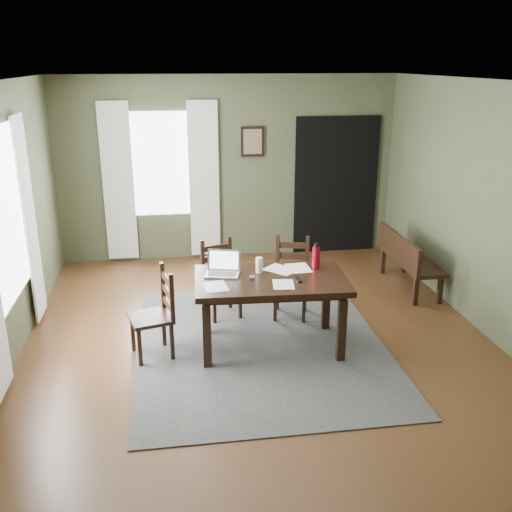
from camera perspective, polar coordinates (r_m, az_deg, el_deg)
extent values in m
cube|color=#492C16|center=(6.19, 0.42, -8.85)|extent=(5.00, 6.00, 0.01)
cube|color=#444C31|center=(8.58, -2.72, 8.70)|extent=(5.00, 0.02, 2.70)
cube|color=#444C31|center=(2.98, 9.74, -12.44)|extent=(5.00, 0.02, 2.70)
cube|color=#444C31|center=(6.54, 22.68, 3.94)|extent=(0.02, 6.00, 2.70)
cube|color=white|center=(5.47, 0.49, 17.05)|extent=(5.00, 6.00, 0.02)
cube|color=#3C3C3C|center=(6.18, 0.42, -8.76)|extent=(2.60, 3.20, 0.01)
cube|color=black|center=(5.83, 1.50, -2.47)|extent=(1.59, 1.00, 0.06)
cube|color=black|center=(5.85, 1.50, -2.98)|extent=(1.42, 0.83, 0.05)
cube|color=black|center=(5.63, -4.92, -7.96)|extent=(0.09, 0.09, 0.66)
cube|color=black|center=(6.28, -5.04, -4.98)|extent=(0.09, 0.09, 0.66)
cube|color=black|center=(5.79, 8.56, -7.30)|extent=(0.09, 0.09, 0.66)
cube|color=black|center=(6.42, 7.02, -4.48)|extent=(0.09, 0.09, 0.66)
cube|color=black|center=(5.87, -10.48, -6.13)|extent=(0.49, 0.49, 0.04)
cube|color=black|center=(6.08, -12.22, -7.59)|extent=(0.05, 0.05, 0.39)
cube|color=black|center=(6.14, -9.22, -7.12)|extent=(0.05, 0.05, 0.39)
cube|color=black|center=(5.79, -11.56, -8.96)|extent=(0.05, 0.05, 0.39)
cube|color=black|center=(5.85, -8.40, -8.44)|extent=(0.05, 0.05, 0.39)
cube|color=black|center=(5.96, -9.30, -2.94)|extent=(0.05, 0.05, 0.50)
cube|color=black|center=(5.65, -8.42, -4.16)|extent=(0.05, 0.05, 0.50)
cube|color=black|center=(5.85, -8.80, -4.75)|extent=(0.10, 0.29, 0.07)
cube|color=black|center=(5.80, -8.87, -3.53)|extent=(0.10, 0.29, 0.07)
cube|color=black|center=(5.75, -8.94, -2.29)|extent=(0.10, 0.29, 0.07)
cube|color=black|center=(6.68, -3.41, -2.74)|extent=(0.49, 0.49, 0.04)
cube|color=black|center=(6.57, -4.18, -5.13)|extent=(0.05, 0.05, 0.39)
cube|color=black|center=(6.85, -5.11, -4.12)|extent=(0.05, 0.05, 0.39)
cube|color=black|center=(6.67, -1.60, -4.68)|extent=(0.05, 0.05, 0.39)
cube|color=black|center=(6.95, -2.62, -3.71)|extent=(0.05, 0.05, 0.39)
cube|color=black|center=(6.69, -5.35, -0.41)|extent=(0.05, 0.05, 0.49)
cube|color=black|center=(6.80, -2.66, -0.03)|extent=(0.05, 0.05, 0.49)
cube|color=black|center=(6.79, -3.97, -1.27)|extent=(0.29, 0.10, 0.07)
cube|color=black|center=(6.74, -3.99, -0.22)|extent=(0.29, 0.10, 0.07)
cube|color=black|center=(6.70, -4.02, 0.84)|extent=(0.29, 0.10, 0.07)
cube|color=black|center=(6.66, 3.51, -2.67)|extent=(0.50, 0.50, 0.04)
cube|color=black|center=(6.60, 1.94, -4.90)|extent=(0.05, 0.05, 0.40)
cube|color=black|center=(6.90, 2.19, -3.79)|extent=(0.05, 0.05, 0.40)
cube|color=black|center=(6.59, 4.82, -5.03)|extent=(0.05, 0.05, 0.40)
cube|color=black|center=(6.89, 4.94, -3.91)|extent=(0.05, 0.05, 0.40)
cube|color=black|center=(6.75, 2.17, 0.04)|extent=(0.05, 0.05, 0.51)
cube|color=black|center=(6.73, 5.14, -0.08)|extent=(0.05, 0.05, 0.51)
cube|color=black|center=(6.79, 3.63, -1.11)|extent=(0.30, 0.10, 0.07)
cube|color=black|center=(6.74, 3.65, -0.02)|extent=(0.30, 0.10, 0.07)
cube|color=black|center=(6.70, 3.68, 1.08)|extent=(0.30, 0.10, 0.07)
cube|color=black|center=(7.78, 15.24, -0.33)|extent=(0.42, 1.32, 0.06)
cube|color=black|center=(7.45, 17.93, -3.24)|extent=(0.06, 0.06, 0.37)
cube|color=black|center=(7.31, 15.67, -3.42)|extent=(0.06, 0.06, 0.37)
cube|color=black|center=(8.40, 14.62, -0.38)|extent=(0.06, 0.06, 0.37)
cube|color=black|center=(8.28, 12.58, -0.49)|extent=(0.06, 0.06, 0.37)
cube|color=black|center=(7.65, 14.07, 0.92)|extent=(0.05, 1.32, 0.32)
cube|color=#B7B7BC|center=(5.89, -3.38, -1.84)|extent=(0.39, 0.31, 0.02)
cube|color=#B7B7BC|center=(5.97, -3.21, -0.38)|extent=(0.35, 0.14, 0.22)
cube|color=silver|center=(5.96, -3.22, -0.41)|extent=(0.30, 0.12, 0.18)
cube|color=#3F3F42|center=(5.88, -3.39, -1.79)|extent=(0.32, 0.21, 0.00)
cube|color=#3F3F42|center=(5.78, -0.40, -2.18)|extent=(0.06, 0.09, 0.03)
cube|color=black|center=(5.76, 4.22, -2.38)|extent=(0.05, 0.16, 0.02)
cylinder|color=silver|center=(5.93, 0.33, -0.92)|extent=(0.09, 0.09, 0.16)
cylinder|color=#B00D22|center=(6.07, 6.02, -0.15)|extent=(0.08, 0.08, 0.24)
cylinder|color=black|center=(6.02, 6.06, 1.11)|extent=(0.05, 0.05, 0.04)
cube|color=white|center=(5.61, -4.07, -3.06)|extent=(0.26, 0.31, 0.00)
cube|color=white|center=(5.65, 2.75, -2.85)|extent=(0.24, 0.29, 0.00)
cube|color=white|center=(6.04, 2.48, -1.36)|extent=(0.40, 0.40, 0.00)
cube|color=white|center=(6.09, 4.27, -1.21)|extent=(0.25, 0.32, 0.00)
cube|color=white|center=(6.00, -23.91, 3.51)|extent=(0.01, 1.30, 1.70)
cube|color=white|center=(8.49, -9.52, 9.04)|extent=(1.00, 0.01, 1.50)
cube|color=silver|center=(6.82, -21.71, 3.34)|extent=(0.03, 0.48, 2.30)
cube|color=silver|center=(8.54, -13.62, 7.12)|extent=(0.44, 0.03, 2.30)
cube|color=silver|center=(8.52, -5.22, 7.54)|extent=(0.44, 0.03, 2.30)
cube|color=black|center=(8.53, -0.36, 11.38)|extent=(0.34, 0.03, 0.44)
cube|color=brown|center=(8.52, -0.34, 11.37)|extent=(0.27, 0.01, 0.36)
cube|color=black|center=(8.93, 8.00, 6.98)|extent=(1.30, 0.03, 2.10)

